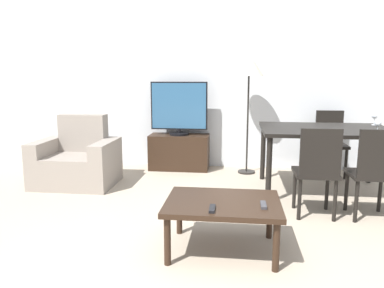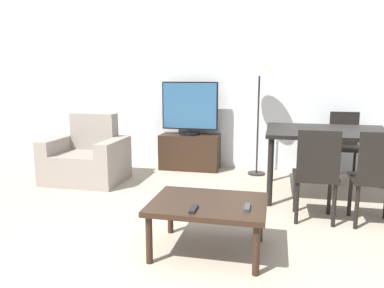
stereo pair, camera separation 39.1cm
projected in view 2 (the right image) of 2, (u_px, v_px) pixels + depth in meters
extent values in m
cube|color=silver|center=(219.00, 76.00, 5.49)|extent=(7.89, 0.06, 2.70)
cube|color=gray|center=(86.00, 167.00, 4.84)|extent=(0.61, 0.75, 0.38)
cube|color=gray|center=(94.00, 131.00, 5.02)|extent=(0.61, 0.20, 0.48)
cube|color=gray|center=(58.00, 159.00, 4.91)|extent=(0.18, 0.75, 0.56)
cube|color=gray|center=(114.00, 162.00, 4.74)|extent=(0.18, 0.75, 0.56)
cube|color=black|center=(190.00, 152.00, 5.50)|extent=(0.86, 0.40, 0.51)
cylinder|color=black|center=(190.00, 134.00, 5.45)|extent=(0.29, 0.29, 0.03)
cylinder|color=black|center=(190.00, 131.00, 5.45)|extent=(0.04, 0.04, 0.05)
cube|color=black|center=(190.00, 106.00, 5.38)|extent=(0.82, 0.04, 0.68)
cube|color=#2D5B84|center=(190.00, 106.00, 5.36)|extent=(0.78, 0.01, 0.65)
cube|color=black|center=(208.00, 204.00, 2.86)|extent=(0.88, 0.67, 0.04)
cylinder|color=black|center=(149.00, 239.00, 2.71)|extent=(0.05, 0.05, 0.36)
cylinder|color=black|center=(256.00, 250.00, 2.54)|extent=(0.05, 0.05, 0.36)
cylinder|color=black|center=(170.00, 213.00, 3.25)|extent=(0.05, 0.05, 0.36)
cylinder|color=black|center=(260.00, 220.00, 3.08)|extent=(0.05, 0.05, 0.36)
cube|color=black|center=(334.00, 132.00, 4.15)|extent=(1.47, 1.09, 0.04)
cylinder|color=black|center=(270.00, 172.00, 3.90)|extent=(0.06, 0.06, 0.72)
cylinder|color=black|center=(272.00, 154.00, 4.83)|extent=(0.06, 0.06, 0.72)
cube|color=black|center=(315.00, 176.00, 3.52)|extent=(0.40, 0.40, 0.04)
cylinder|color=black|center=(295.00, 192.00, 3.75)|extent=(0.04, 0.04, 0.40)
cylinder|color=black|center=(329.00, 195.00, 3.68)|extent=(0.04, 0.04, 0.40)
cylinder|color=black|center=(297.00, 203.00, 3.44)|extent=(0.04, 0.04, 0.40)
cylinder|color=black|center=(334.00, 205.00, 3.37)|extent=(0.04, 0.04, 0.40)
cube|color=black|center=(319.00, 155.00, 3.30)|extent=(0.37, 0.04, 0.44)
cube|color=black|center=(345.00, 148.00, 4.89)|extent=(0.40, 0.40, 0.04)
cylinder|color=black|center=(332.00, 167.00, 4.81)|extent=(0.04, 0.04, 0.40)
cylinder|color=black|center=(359.00, 168.00, 4.74)|extent=(0.04, 0.04, 0.40)
cylinder|color=black|center=(329.00, 161.00, 5.12)|extent=(0.04, 0.04, 0.40)
cylinder|color=black|center=(354.00, 162.00, 5.05)|extent=(0.04, 0.04, 0.40)
cube|color=black|center=(344.00, 128.00, 5.02)|extent=(0.37, 0.04, 0.44)
cube|color=black|center=(374.00, 179.00, 3.41)|extent=(0.40, 0.40, 0.04)
cylinder|color=black|center=(350.00, 196.00, 3.64)|extent=(0.04, 0.04, 0.40)
cylinder|color=black|center=(357.00, 207.00, 3.32)|extent=(0.04, 0.04, 0.40)
cube|color=black|center=(382.00, 158.00, 3.19)|extent=(0.37, 0.04, 0.44)
cylinder|color=black|center=(256.00, 173.00, 5.23)|extent=(0.24, 0.24, 0.02)
cylinder|color=black|center=(258.00, 125.00, 5.11)|extent=(0.02, 0.02, 1.33)
cone|color=beige|center=(260.00, 65.00, 4.97)|extent=(0.40, 0.40, 0.28)
cube|color=black|center=(194.00, 209.00, 2.67)|extent=(0.04, 0.15, 0.02)
cube|color=#38383D|center=(247.00, 207.00, 2.71)|extent=(0.04, 0.15, 0.02)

